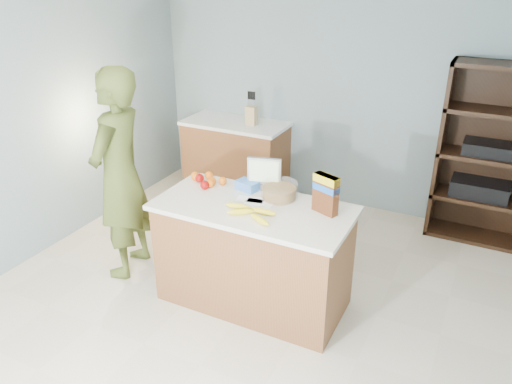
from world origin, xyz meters
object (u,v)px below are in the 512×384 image
at_px(counter_peninsula, 253,259).
at_px(cereal_box, 326,191).
at_px(shelving_unit, 486,158).
at_px(tv, 264,172).
at_px(person, 120,175).

bearing_deg(counter_peninsula, cereal_box, 15.20).
relative_size(shelving_unit, tv, 6.38).
xyz_separation_m(counter_peninsula, shelving_unit, (1.55, 2.05, 0.45)).
bearing_deg(person, counter_peninsula, 82.27).
distance_m(person, tv, 1.27).
height_order(counter_peninsula, cereal_box, cereal_box).
bearing_deg(cereal_box, tv, 164.25).
distance_m(shelving_unit, cereal_box, 2.17).
xyz_separation_m(counter_peninsula, cereal_box, (0.54, 0.15, 0.66)).
bearing_deg(shelving_unit, cereal_box, -118.05).
xyz_separation_m(person, cereal_box, (1.80, 0.21, 0.13)).
height_order(tv, cereal_box, cereal_box).
relative_size(person, cereal_box, 6.17).
bearing_deg(person, tv, 96.63).
xyz_separation_m(person, tv, (1.21, 0.38, 0.11)).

